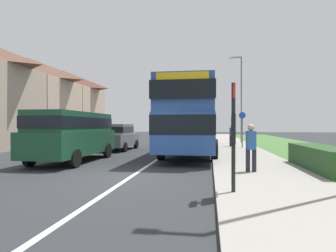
{
  "coord_description": "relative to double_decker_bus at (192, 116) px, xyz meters",
  "views": [
    {
      "loc": [
        2.46,
        -8.43,
        1.64
      ],
      "look_at": [
        0.58,
        4.24,
        1.6
      ],
      "focal_mm": 29.81,
      "sensor_mm": 36.0,
      "label": 1
    }
  ],
  "objects": [
    {
      "name": "cycle_route_sign",
      "position": [
        3.2,
        3.11,
        -0.72
      ],
      "size": [
        0.44,
        0.08,
        2.52
      ],
      "color": "slate",
      "rests_on": "ground_plane"
    },
    {
      "name": "ground_plane",
      "position": [
        -1.44,
        -7.7,
        -2.14
      ],
      "size": [
        120.0,
        120.0,
        0.0
      ],
      "primitive_type": "plane",
      "color": "#2D3033"
    },
    {
      "name": "pavement_near_side",
      "position": [
        2.76,
        -1.7,
        -2.08
      ],
      "size": [
        3.2,
        68.0,
        0.12
      ],
      "primitive_type": "cube",
      "color": "#9E998E",
      "rests_on": "ground_plane"
    },
    {
      "name": "street_lamp_mid",
      "position": [
        3.7,
        9.08,
        2.25
      ],
      "size": [
        1.14,
        0.2,
        7.68
      ],
      "color": "slate",
      "rests_on": "ground_plane"
    },
    {
      "name": "pedestrian_walking_away",
      "position": [
        2.62,
        4.32,
        -1.17
      ],
      "size": [
        0.34,
        0.34,
        1.67
      ],
      "color": "#23232D",
      "rests_on": "ground_plane"
    },
    {
      "name": "bus_stop_sign",
      "position": [
        1.56,
        -9.64,
        -0.6
      ],
      "size": [
        0.09,
        0.52,
        2.6
      ],
      "color": "black",
      "rests_on": "ground_plane"
    },
    {
      "name": "roadside_hedge",
      "position": [
        4.86,
        -5.87,
        -1.69
      ],
      "size": [
        1.1,
        4.18,
        0.9
      ],
      "primitive_type": "cube",
      "color": "#2D5128",
      "rests_on": "ground_plane"
    },
    {
      "name": "parked_van_dark_green",
      "position": [
        -5.04,
        -4.38,
        -0.83
      ],
      "size": [
        2.11,
        5.5,
        2.21
      ],
      "color": "#19472D",
      "rests_on": "ground_plane"
    },
    {
      "name": "lane_marking_centre",
      "position": [
        -1.44,
        0.3,
        -2.14
      ],
      "size": [
        0.14,
        60.0,
        0.01
      ],
      "primitive_type": "cube",
      "color": "silver",
      "rests_on": "ground_plane"
    },
    {
      "name": "double_decker_bus",
      "position": [
        0.0,
        0.0,
        0.0
      ],
      "size": [
        2.8,
        11.49,
        3.7
      ],
      "color": "#284C93",
      "rests_on": "ground_plane"
    },
    {
      "name": "parked_car_grey",
      "position": [
        -4.99,
        1.55,
        -1.21
      ],
      "size": [
        1.97,
        4.35,
        1.71
      ],
      "color": "slate",
      "rests_on": "ground_plane"
    },
    {
      "name": "pedestrian_at_stop",
      "position": [
        2.36,
        -6.75,
        -1.17
      ],
      "size": [
        0.34,
        0.34,
        1.67
      ],
      "color": "#23232D",
      "rests_on": "ground_plane"
    },
    {
      "name": "grass_verge_seaward",
      "position": [
        7.06,
        -1.7,
        -2.1
      ],
      "size": [
        6.0,
        68.0,
        0.08
      ],
      "primitive_type": "cube",
      "color": "#477538",
      "rests_on": "ground_plane"
    },
    {
      "name": "house_terrace_far_side",
      "position": [
        -15.15,
        6.72,
        1.72
      ],
      "size": [
        7.64,
        18.07,
        7.73
      ],
      "color": "tan",
      "rests_on": "ground_plane"
    }
  ]
}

